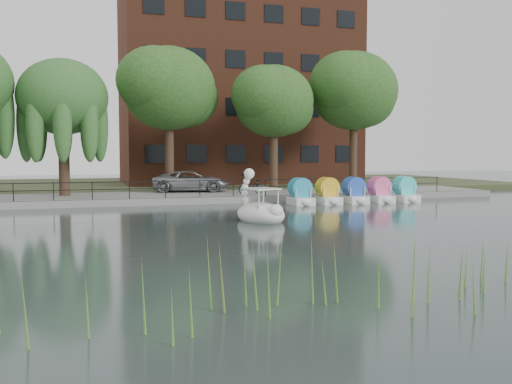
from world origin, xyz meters
name	(u,v)px	position (x,y,z in m)	size (l,w,h in m)	color
ground_plane	(276,236)	(0.00, 0.00, 0.00)	(120.00, 120.00, 0.00)	#394A48
promenade	(191,197)	(0.00, 16.00, 0.20)	(40.00, 6.00, 0.40)	gray
kerb	(201,201)	(0.00, 13.05, 0.20)	(40.00, 0.25, 0.40)	gray
land_strip	(160,185)	(0.00, 30.00, 0.18)	(60.00, 22.00, 0.36)	#47512D
railing	(200,184)	(0.00, 13.25, 1.15)	(32.00, 0.05, 1.00)	black
apartment_building	(238,80)	(7.00, 29.97, 9.36)	(20.00, 10.07, 18.00)	#4C1E16
willow_mid	(63,98)	(-7.50, 17.00, 6.25)	(5.32, 5.32, 8.15)	#473323
broadleaf_center	(169,89)	(-1.00, 18.00, 7.06)	(6.00, 6.00, 9.25)	#473323
broadleaf_right	(274,102)	(6.00, 17.50, 6.39)	(5.40, 5.40, 8.32)	#473323
broadleaf_far	(354,91)	(12.50, 18.50, 7.40)	(6.30, 6.30, 9.71)	#473323
minivan	(191,180)	(0.37, 17.86, 1.20)	(5.76, 2.65, 1.60)	gray
bicycle	(251,186)	(3.53, 14.71, 0.90)	(1.72, 0.60, 1.00)	gray
swan_boat	(260,210)	(0.77, 4.29, 0.50)	(2.40, 3.06, 2.28)	white
pedal_boat_row	(354,193)	(8.78, 11.08, 0.61)	(7.95, 1.70, 1.40)	white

